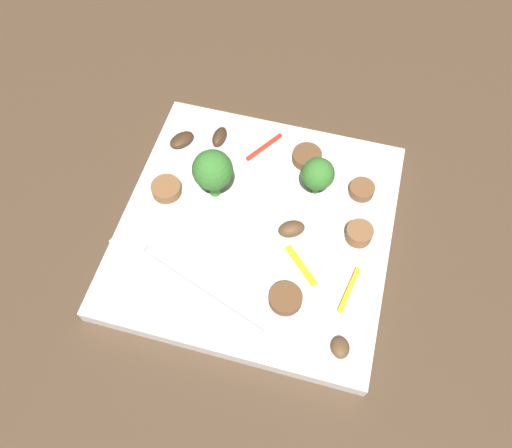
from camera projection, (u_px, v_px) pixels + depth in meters
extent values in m
plane|color=#4C3826|center=(256.00, 232.00, 0.52)|extent=(1.40, 1.40, 0.00)
cube|color=white|center=(256.00, 228.00, 0.52)|extent=(0.27, 0.27, 0.02)
cube|color=silver|center=(201.00, 293.00, 0.47)|extent=(0.14, 0.05, 0.00)
cube|color=silver|center=(128.00, 244.00, 0.50)|extent=(0.04, 0.03, 0.00)
cylinder|color=#408630|center=(316.00, 185.00, 0.52)|extent=(0.01, 0.01, 0.02)
sphere|color=#387A2D|center=(318.00, 174.00, 0.50)|extent=(0.03, 0.03, 0.03)
cylinder|color=#408630|center=(214.00, 185.00, 0.52)|extent=(0.01, 0.01, 0.03)
sphere|color=#387A2D|center=(212.00, 170.00, 0.49)|extent=(0.04, 0.04, 0.04)
cylinder|color=brown|center=(362.00, 190.00, 0.52)|extent=(0.03, 0.03, 0.01)
cylinder|color=brown|center=(166.00, 189.00, 0.52)|extent=(0.04, 0.04, 0.01)
cylinder|color=brown|center=(307.00, 157.00, 0.54)|extent=(0.04, 0.04, 0.01)
cylinder|color=brown|center=(359.00, 234.00, 0.50)|extent=(0.03, 0.03, 0.01)
cylinder|color=brown|center=(285.00, 298.00, 0.47)|extent=(0.04, 0.04, 0.01)
ellipsoid|color=brown|center=(340.00, 347.00, 0.44)|extent=(0.02, 0.02, 0.01)
ellipsoid|color=#422B19|center=(182.00, 140.00, 0.56)|extent=(0.03, 0.03, 0.01)
ellipsoid|color=brown|center=(292.00, 228.00, 0.50)|extent=(0.03, 0.03, 0.01)
ellipsoid|color=#422B19|center=(219.00, 137.00, 0.56)|extent=(0.02, 0.03, 0.01)
cube|color=red|center=(264.00, 147.00, 0.56)|extent=(0.03, 0.04, 0.00)
cube|color=yellow|center=(349.00, 290.00, 0.47)|extent=(0.01, 0.05, 0.00)
cube|color=yellow|center=(301.00, 265.00, 0.48)|extent=(0.04, 0.04, 0.00)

